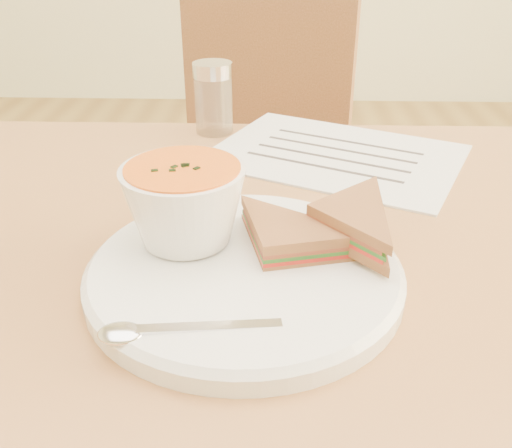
# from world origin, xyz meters

# --- Properties ---
(chair_far) EXTENTS (0.53, 0.53, 0.93)m
(chair_far) POSITION_xyz_m (-0.03, 0.63, 0.47)
(chair_far) COLOR brown
(chair_far) RESTS_ON floor
(plate) EXTENTS (0.35, 0.35, 0.02)m
(plate) POSITION_xyz_m (0.03, -0.09, 0.76)
(plate) COLOR white
(plate) RESTS_ON dining_table
(soup_bowl) EXTENTS (0.13, 0.13, 0.08)m
(soup_bowl) POSITION_xyz_m (-0.03, -0.05, 0.81)
(soup_bowl) COLOR white
(soup_bowl) RESTS_ON plate
(sandwich_half_a) EXTENTS (0.13, 0.13, 0.03)m
(sandwich_half_a) POSITION_xyz_m (0.05, -0.11, 0.78)
(sandwich_half_a) COLOR #9B6836
(sandwich_half_a) RESTS_ON plate
(sandwich_half_b) EXTENTS (0.14, 0.14, 0.03)m
(sandwich_half_b) POSITION_xyz_m (0.08, -0.05, 0.79)
(sandwich_half_b) COLOR #9B6836
(sandwich_half_b) RESTS_ON plate
(spoon) EXTENTS (0.18, 0.06, 0.01)m
(spoon) POSITION_xyz_m (-0.01, -0.19, 0.77)
(spoon) COLOR silver
(spoon) RESTS_ON plate
(paper_menu) EXTENTS (0.40, 0.36, 0.00)m
(paper_menu) POSITION_xyz_m (0.14, 0.22, 0.75)
(paper_menu) COLOR white
(paper_menu) RESTS_ON dining_table
(condiment_shaker) EXTENTS (0.06, 0.06, 0.11)m
(condiment_shaker) POSITION_xyz_m (-0.04, 0.31, 0.80)
(condiment_shaker) COLOR silver
(condiment_shaker) RESTS_ON dining_table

